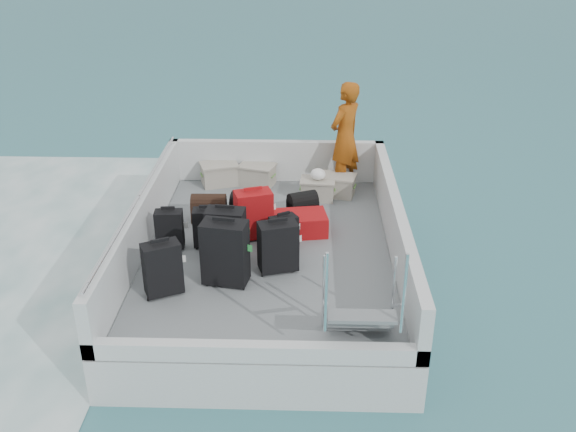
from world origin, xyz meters
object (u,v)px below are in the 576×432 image
Objects in this scene: suitcase_5 at (254,215)px; crate_2 at (318,190)px; suitcase_0 at (163,269)px; crate_1 at (257,176)px; suitcase_7 at (284,234)px; crate_0 at (220,175)px; passenger at (345,137)px; suitcase_2 at (208,228)px; suitcase_1 at (170,230)px; suitcase_4 at (226,235)px; crate_3 at (338,186)px; suitcase_3 at (225,253)px; suitcase_8 at (300,223)px; suitcase_6 at (278,247)px.

suitcase_5 is 1.64m from crate_2.
suitcase_0 is 3.53m from crate_1.
suitcase_7 is 2.35m from crate_1.
passenger is (2.08, -0.08, 0.72)m from crate_0.
suitcase_2 is 1.05m from suitcase_7.
passenger is (2.47, 2.18, 0.62)m from suitcase_1.
passenger reaches higher than suitcase_4.
suitcase_7 is at bearing -113.18° from crate_3.
suitcase_3 is 3.14m from crate_1.
suitcase_4 is at bearing -133.34° from suitcase_5.
suitcase_4 is 1.05× the size of suitcase_5.
crate_2 is (0.27, 1.19, 0.00)m from suitcase_8.
passenger is (1.44, -0.08, 0.73)m from crate_1.
suitcase_3 is 0.72m from suitcase_6.
suitcase_6 is 0.52m from suitcase_7.
suitcase_3 is at bearing 12.32° from passenger.
suitcase_1 reaches higher than crate_2.
suitcase_3 is at bearing -119.83° from suitcase_5.
crate_1 is 1.15m from crate_2.
suitcase_8 is at bearing 17.23° from passenger.
crate_0 is at bearing 108.60° from suitcase_3.
suitcase_4 is 0.41× the size of passenger.
crate_2 is at bearing -28.78° from crate_1.
crate_3 is (1.97, -0.40, -0.01)m from crate_0.
suitcase_5 is at bearing 95.97° from suitcase_6.
crate_3 is (0.86, 2.40, -0.18)m from suitcase_6.
suitcase_4 is at bearing -94.90° from crate_1.
suitcase_7 is (0.05, 0.52, -0.08)m from suitcase_6.
suitcase_6 reaches higher than crate_2.
crate_2 is (0.92, 1.34, -0.20)m from suitcase_5.
suitcase_0 is 1.23× the size of suitcase_2.
suitcase_8 is (1.26, 0.44, -0.13)m from suitcase_2.
suitcase_6 reaches higher than suitcase_2.
suitcase_2 is 0.49m from suitcase_4.
suitcase_7 is 0.59m from suitcase_8.
suitcase_2 is (0.36, 1.22, -0.06)m from suitcase_0.
suitcase_6 is at bearing -103.40° from crate_2.
suitcase_2 is at bearing -2.81° from passenger.
passenger is at bearing 43.40° from suitcase_2.
suitcase_6 is at bearing -80.40° from crate_1.
suitcase_7 is (0.44, -0.39, -0.09)m from suitcase_5.
suitcase_8 is (0.21, 0.54, -0.11)m from suitcase_7.
suitcase_1 reaches higher than suitcase_2.
suitcase_0 is 1.49m from suitcase_6.
suitcase_2 is at bearing 120.87° from suitcase_3.
passenger reaches higher than suitcase_8.
suitcase_3 is at bearing -81.33° from crate_0.
passenger is at bearing -31.61° from suitcase_8.
suitcase_0 is 1.21× the size of crate_0.
crate_3 is at bearing -16.67° from crate_1.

